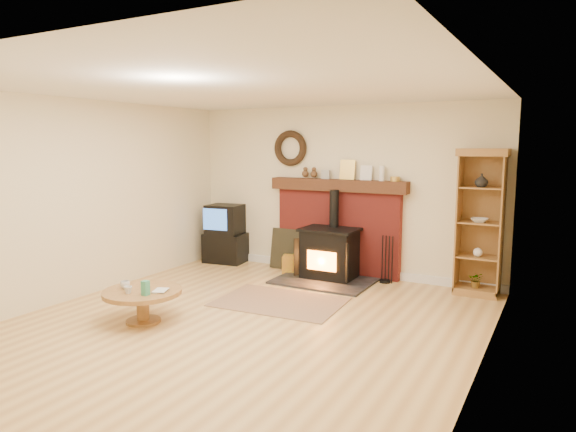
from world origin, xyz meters
The scene contains 11 objects.
ground centered at (0.00, 0.00, 0.00)m, with size 5.50×5.50×0.00m, color tan.
room_shell centered at (-0.02, 0.09, 1.72)m, with size 5.02×5.52×2.61m.
chimney_breast centered at (0.00, 2.67, 0.80)m, with size 2.20×0.22×1.78m.
wood_stove centered at (0.03, 2.28, 0.38)m, with size 1.40×1.00×1.33m.
area_rug centered at (-0.05, 0.93, 0.01)m, with size 1.58×1.09×0.01m, color brown.
tv_unit centered at (-2.00, 2.47, 0.48)m, with size 0.73×0.55×0.99m.
curio_cabinet centered at (2.11, 2.55, 0.98)m, with size 0.63×0.45×1.96m.
firelog_box centered at (-0.58, 2.40, 0.13)m, with size 0.43×0.27×0.27m, color #D3E31E.
leaning_painting centered at (-0.85, 2.55, 0.33)m, with size 0.55×0.03×0.65m, color black.
fire_tools centered at (0.85, 2.50, 0.16)m, with size 0.19×0.16×0.70m.
coffee_table centered at (-1.05, -0.46, 0.31)m, with size 0.88×0.88×0.54m.
Camera 1 is at (3.10, -4.60, 2.01)m, focal length 32.00 mm.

